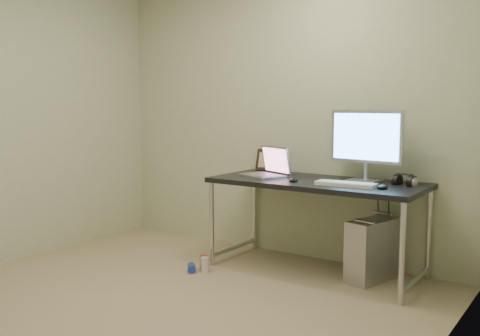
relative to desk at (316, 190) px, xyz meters
name	(u,v)px	position (x,y,z in m)	size (l,w,h in m)	color
floor	(144,310)	(-0.56, -1.38, -0.68)	(3.50, 3.50, 0.00)	tan
wall_back	(280,116)	(-0.56, 0.37, 0.57)	(3.50, 0.02, 2.50)	beige
wall_right	(421,126)	(1.19, -1.38, 0.57)	(0.02, 3.50, 2.50)	beige
desk	(316,190)	(0.00, 0.00, 0.00)	(1.69, 0.74, 0.75)	black
tower_computer	(373,250)	(0.46, 0.06, -0.44)	(0.31, 0.49, 0.51)	#A7A7AC
cable_a	(379,223)	(0.41, 0.32, -0.28)	(0.01, 0.01, 0.70)	black
cable_b	(389,227)	(0.50, 0.30, -0.30)	(0.01, 0.01, 0.72)	black
can_red	(204,262)	(-0.79, -0.46, -0.62)	(0.06, 0.06, 0.11)	#AB1533
can_white	(205,265)	(-0.73, -0.52, -0.61)	(0.07, 0.07, 0.12)	silver
can_blue	(192,268)	(-0.83, -0.57, -0.64)	(0.06, 0.06, 0.12)	#1E3EBA
laptop	(268,170)	(-0.45, -0.02, 0.13)	(0.45, 0.41, 0.25)	#B8B8C0
monitor	(366,140)	(0.34, 0.15, 0.40)	(0.60, 0.19, 0.56)	#B8B8C0
keyboard	(346,184)	(0.31, -0.14, 0.09)	(0.44, 0.14, 0.03)	white
mouse_right	(382,186)	(0.58, -0.12, 0.09)	(0.07, 0.12, 0.04)	black
mouse_left	(293,179)	(-0.12, -0.16, 0.09)	(0.06, 0.10, 0.03)	black
headphones	(404,181)	(0.66, 0.13, 0.10)	(0.18, 0.11, 0.11)	black
picture_frame	(268,160)	(-0.65, 0.32, 0.17)	(0.25, 0.03, 0.20)	black
webcam	(284,164)	(-0.43, 0.23, 0.15)	(0.04, 0.03, 0.11)	silver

